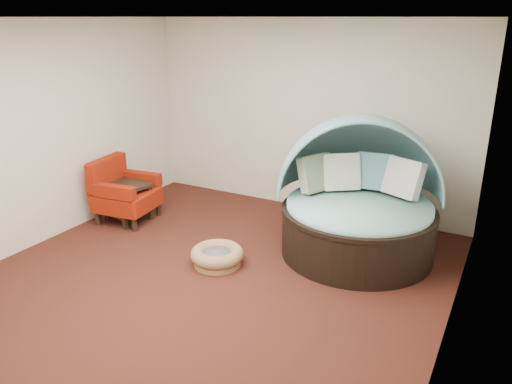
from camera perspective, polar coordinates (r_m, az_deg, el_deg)
The scene contains 10 objects.
floor at distance 5.85m, azimuth -4.58°, elevation -9.31°, with size 5.00×5.00×0.00m, color #431A13.
wall_back at distance 7.48m, azimuth 5.63°, elevation 8.51°, with size 5.00×5.00×0.00m, color beige.
wall_front at distance 3.63m, azimuth -27.17°, elevation -5.66°, with size 5.00×5.00×0.00m, color beige.
wall_left at distance 6.98m, azimuth -22.57°, elevation 6.33°, with size 5.00×5.00×0.00m, color beige.
wall_right at distance 4.51m, azimuth 22.67°, elevation -0.26°, with size 5.00×5.00×0.00m, color beige.
ceiling at distance 5.13m, azimuth -5.46°, elevation 19.29°, with size 5.00×5.00×0.00m, color white.
canopy_daybed at distance 6.22m, azimuth 11.70°, elevation 0.13°, with size 2.45×2.42×1.71m.
pet_basket at distance 6.00m, azimuth -4.46°, elevation -7.28°, with size 0.65×0.65×0.22m.
red_armchair at distance 7.42m, azimuth -14.92°, elevation -0.03°, with size 0.87×0.87×0.91m.
side_table at distance 7.39m, azimuth -14.59°, elevation -0.57°, with size 0.66×0.66×0.55m.
Camera 1 is at (2.83, -4.28, 2.80)m, focal length 35.00 mm.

